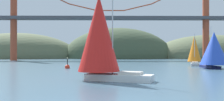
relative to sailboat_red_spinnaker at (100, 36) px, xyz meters
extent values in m
ellipsoid|color=#425138|center=(6.64, 118.89, -5.65)|extent=(65.45, 44.00, 35.96)
ellipsoid|color=#5B6647|center=(61.64, 118.89, -5.65)|extent=(71.19, 44.00, 27.77)
ellipsoid|color=#5B6647|center=(-53.36, 118.89, -5.65)|extent=(73.61, 44.00, 29.92)
cylinder|color=#A34228|center=(-40.37, 78.89, 13.83)|extent=(2.80, 2.80, 38.96)
cylinder|color=#A34228|center=(43.65, 78.89, 13.83)|extent=(2.80, 2.80, 38.96)
cube|color=#47474C|center=(1.64, 78.89, 12.85)|extent=(120.01, 6.00, 1.20)
cylinder|color=#A34228|center=(-10.36, 78.89, 17.63)|extent=(12.12, 0.50, 3.34)
cylinder|color=#A34228|center=(1.64, 78.89, 16.20)|extent=(12.00, 0.50, 0.50)
cylinder|color=#A34228|center=(13.64, 78.89, 17.63)|extent=(12.12, 0.50, 3.34)
cube|color=white|center=(2.34, -0.86, -5.22)|extent=(8.74, 5.29, 0.85)
cube|color=beige|center=(3.75, -1.39, -4.62)|extent=(3.18, 2.74, 0.36)
cylinder|color=#B2B2B7|center=(1.55, -0.57, 0.83)|extent=(0.14, 0.14, 11.25)
cone|color=red|center=(-0.18, 0.07, 0.37)|extent=(6.83, 6.83, 9.74)
cube|color=#191E4C|center=(23.86, 25.01, -5.36)|extent=(2.12, 7.98, 0.58)
cube|color=beige|center=(23.88, 26.44, -4.89)|extent=(1.56, 2.56, 0.36)
cylinder|color=#B2B2B7|center=(23.85, 24.22, -0.66)|extent=(0.14, 0.14, 8.81)
cone|color=blue|center=(23.83, 22.47, -1.22)|extent=(6.03, 6.03, 7.10)
cube|color=#B7B2A8|center=(23.94, 35.27, -5.28)|extent=(3.76, 6.84, 0.73)
cube|color=beige|center=(23.60, 34.14, -4.73)|extent=(2.01, 2.44, 0.36)
cylinder|color=#B2B2B7|center=(24.14, 35.90, -0.93)|extent=(0.14, 0.14, 7.96)
cone|color=orange|center=(24.56, 37.28, -1.04)|extent=(4.59, 4.59, 7.14)
sphere|color=red|center=(-8.06, 23.85, -5.35)|extent=(1.10, 1.10, 1.10)
cylinder|color=black|center=(-8.06, 23.85, -4.30)|extent=(0.20, 0.20, 1.60)
sphere|color=#F2EA99|center=(-8.06, 23.85, -3.38)|extent=(0.24, 0.24, 0.24)
camera|label=1|loc=(1.10, -32.39, -2.08)|focal=40.93mm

